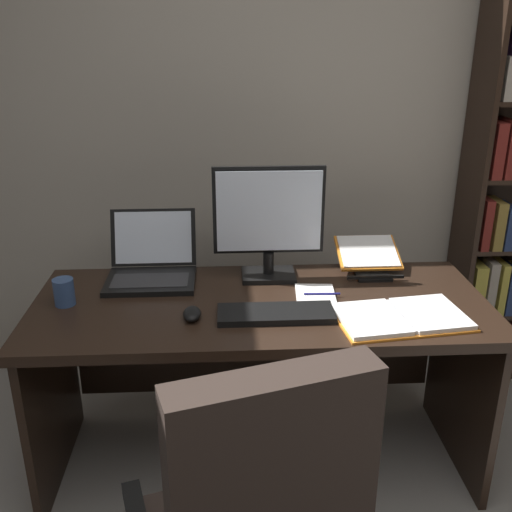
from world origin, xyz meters
TOP-DOWN VIEW (x-y plane):
  - wall_back at (0.00, 2.00)m, footprint 4.62×0.12m
  - desk at (-0.21, 1.19)m, footprint 1.73×0.72m
  - monitor at (-0.17, 1.34)m, footprint 0.45×0.16m
  - laptop at (-0.65, 1.35)m, footprint 0.36×0.35m
  - keyboard at (-0.17, 0.98)m, footprint 0.42×0.15m
  - computer_mouse at (-0.47, 0.98)m, footprint 0.06×0.10m
  - reading_stand_with_book at (0.27, 1.40)m, footprint 0.26×0.27m
  - open_binder at (0.27, 0.93)m, footprint 0.49×0.33m
  - notepad at (0.00, 1.13)m, footprint 0.16×0.22m
  - pen at (0.02, 1.13)m, footprint 0.14×0.01m
  - coffee_mug at (-0.95, 1.12)m, footprint 0.08×0.08m

SIDE VIEW (x-z plane):
  - desk at x=-0.21m, z-range 0.17..0.92m
  - notepad at x=0.00m, z-range 0.75..0.76m
  - open_binder at x=0.27m, z-range 0.75..0.77m
  - keyboard at x=-0.17m, z-range 0.75..0.77m
  - pen at x=0.02m, z-range 0.76..0.77m
  - computer_mouse at x=-0.47m, z-range 0.75..0.79m
  - coffee_mug at x=-0.95m, z-range 0.75..0.85m
  - laptop at x=-0.65m, z-range 0.68..0.93m
  - reading_stand_with_book at x=0.27m, z-range 0.75..0.86m
  - monitor at x=-0.17m, z-range 0.75..1.22m
  - wall_back at x=0.00m, z-range 0.00..2.84m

